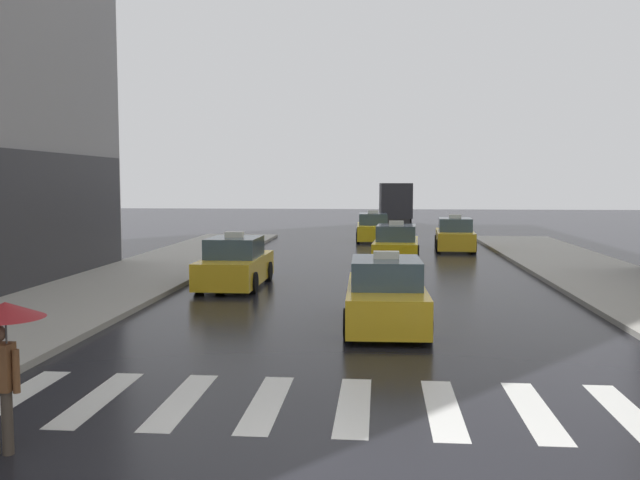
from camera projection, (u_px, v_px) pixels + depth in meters
The scene contains 8 objects.
crosswalk_markings at pixel (354, 405), 10.42m from camera, with size 11.30×2.80×0.01m.
taxi_lead at pixel (386, 296), 16.13m from camera, with size 2.00×4.57×1.80m.
taxi_second at pixel (235, 264), 22.32m from camera, with size 1.96×4.55×1.80m.
taxi_third at pixel (396, 246), 28.73m from camera, with size 2.12×4.63×1.80m.
taxi_fourth at pixel (455, 236), 34.22m from camera, with size 2.12×4.63×1.80m.
taxi_fifth at pixel (373, 229), 39.49m from camera, with size 2.02×4.58×1.80m.
box_truck at pixel (395, 203), 50.99m from camera, with size 2.46×7.60×3.35m.
pedestrian_with_umbrella at pixel (3, 336), 8.43m from camera, with size 0.96×0.96×1.94m.
Camera 1 is at (0.37, -7.17, 3.41)m, focal length 38.23 mm.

